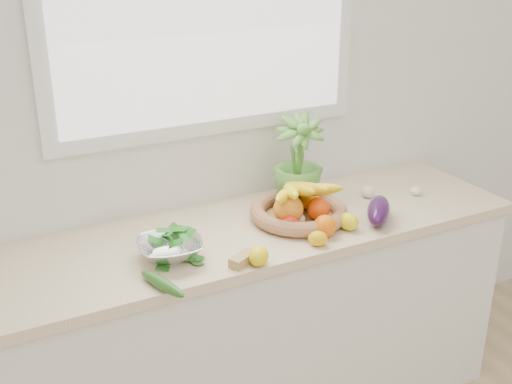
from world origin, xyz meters
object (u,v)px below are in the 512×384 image
apple (290,225)px  colander_with_spinach (170,244)px  eggplant (379,211)px  potted_herb (298,160)px  cucumber (162,284)px  fruit_basket (298,207)px

apple → colander_with_spinach: size_ratio=0.28×
eggplant → potted_herb: (-0.19, 0.30, 0.15)m
apple → potted_herb: potted_herb is taller
cucumber → colander_with_spinach: colander_with_spinach is taller
apple → cucumber: apple is taller
eggplant → colander_with_spinach: colander_with_spinach is taller
potted_herb → colander_with_spinach: potted_herb is taller
colander_with_spinach → cucumber: bearing=-118.1°
eggplant → apple: bearing=170.1°
apple → potted_herb: bearing=54.0°
potted_herb → fruit_basket: potted_herb is taller
fruit_basket → colander_with_spinach: fruit_basket is taller
potted_herb → fruit_basket: 0.22m
apple → eggplant: size_ratio=0.31×
colander_with_spinach → potted_herb: bearing=19.0°
potted_herb → eggplant: bearing=-58.3°
eggplant → potted_herb: potted_herb is taller
apple → eggplant: eggplant is taller
cucumber → potted_herb: bearing=28.3°
eggplant → fruit_basket: 0.31m
eggplant → fruit_basket: fruit_basket is taller
cucumber → fruit_basket: bearing=21.2°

